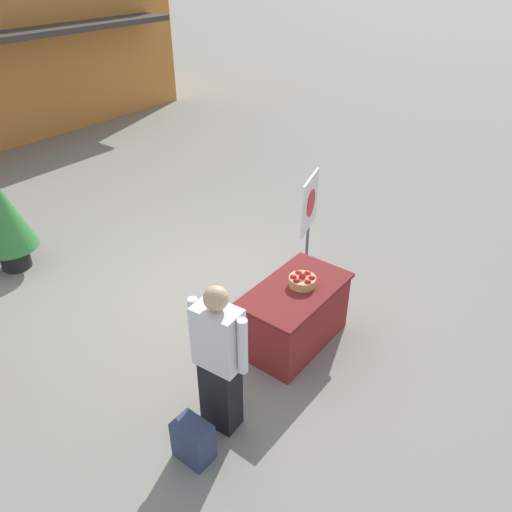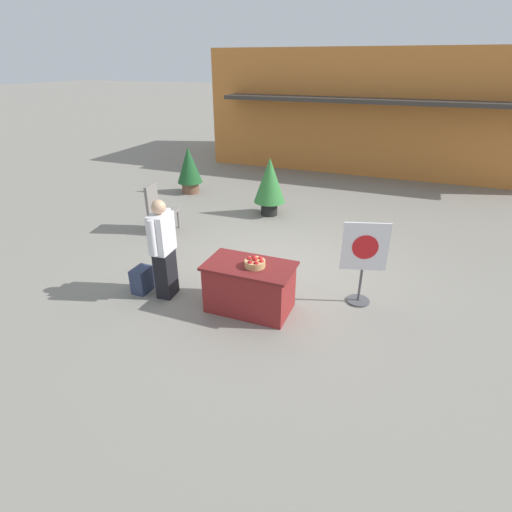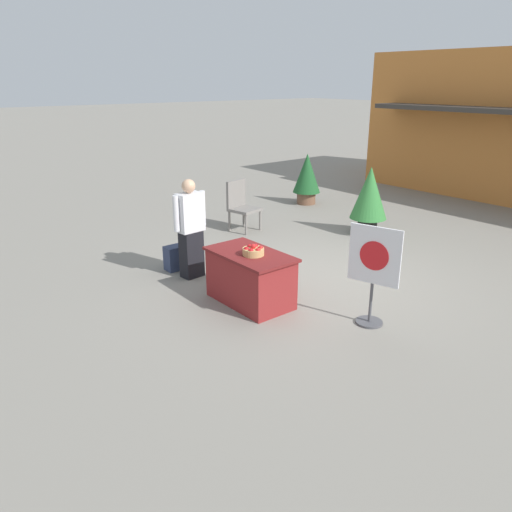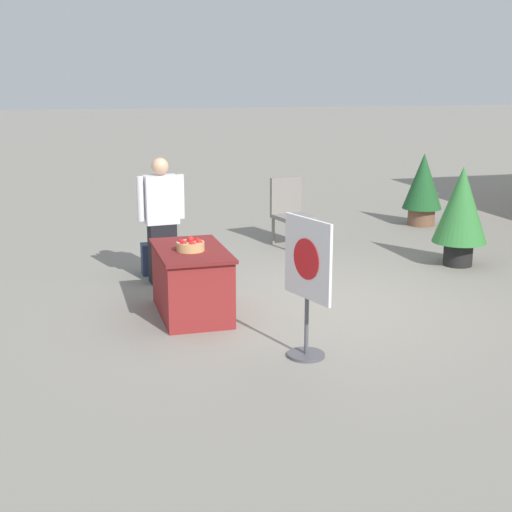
{
  "view_description": "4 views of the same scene",
  "coord_description": "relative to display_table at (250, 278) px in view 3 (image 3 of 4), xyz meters",
  "views": [
    {
      "loc": [
        -3.84,
        -3.8,
        3.99
      ],
      "look_at": [
        -0.14,
        -0.93,
        1.03
      ],
      "focal_mm": 35.0,
      "sensor_mm": 36.0,
      "label": 1
    },
    {
      "loc": [
        1.95,
        -6.22,
        3.46
      ],
      "look_at": [
        -0.28,
        -0.59,
        0.49
      ],
      "focal_mm": 28.0,
      "sensor_mm": 36.0,
      "label": 2
    },
    {
      "loc": [
        5.18,
        -5.56,
        3.08
      ],
      "look_at": [
        -0.46,
        -0.98,
        0.51
      ],
      "focal_mm": 35.0,
      "sensor_mm": 36.0,
      "label": 3
    },
    {
      "loc": [
        7.49,
        -2.78,
        2.57
      ],
      "look_at": [
        0.44,
        -0.81,
        0.76
      ],
      "focal_mm": 50.0,
      "sensor_mm": 36.0,
      "label": 4
    }
  ],
  "objects": [
    {
      "name": "poster_board",
      "position": [
        1.53,
        0.81,
        0.38
      ],
      "size": [
        0.67,
        0.36,
        1.34
      ],
      "rotation": [
        0.0,
        0.0,
        -1.28
      ],
      "color": "#4C4C51",
      "rests_on": "ground_plane"
    },
    {
      "name": "display_table",
      "position": [
        0.0,
        0.0,
        0.0
      ],
      "size": [
        1.32,
        0.76,
        0.76
      ],
      "color": "maroon",
      "rests_on": "ground_plane"
    },
    {
      "name": "patio_chair",
      "position": [
        -3.06,
        2.16,
        0.2
      ],
      "size": [
        0.65,
        0.65,
        1.07
      ],
      "rotation": [
        0.0,
        0.0,
        0.21
      ],
      "color": "gray",
      "rests_on": "ground_plane"
    },
    {
      "name": "ground_plane",
      "position": [
        0.06,
        1.42,
        -0.38
      ],
      "size": [
        120.0,
        120.0,
        0.0
      ],
      "primitive_type": "plane",
      "color": "gray"
    },
    {
      "name": "backpack",
      "position": [
        -1.85,
        -0.17,
        -0.17
      ],
      "size": [
        0.24,
        0.34,
        0.42
      ],
      "color": "#2D3856",
      "rests_on": "ground_plane"
    },
    {
      "name": "potted_plant_far_left",
      "position": [
        -1.15,
        4.05,
        0.44
      ],
      "size": [
        0.76,
        0.76,
        1.41
      ],
      "color": "black",
      "rests_on": "ground_plane"
    },
    {
      "name": "person_visitor",
      "position": [
        -1.4,
        -0.12,
        0.44
      ],
      "size": [
        0.29,
        0.61,
        1.62
      ],
      "rotation": [
        0.0,
        0.0,
        0.08
      ],
      "color": "black",
      "rests_on": "ground_plane"
    },
    {
      "name": "potted_plant_far_right",
      "position": [
        -3.9,
        4.96,
        0.34
      ],
      "size": [
        0.71,
        0.71,
        1.3
      ],
      "color": "brown",
      "rests_on": "ground_plane"
    },
    {
      "name": "apple_basket",
      "position": [
        0.1,
        -0.02,
        0.44
      ],
      "size": [
        0.3,
        0.3,
        0.16
      ],
      "color": "tan",
      "rests_on": "display_table"
    }
  ]
}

